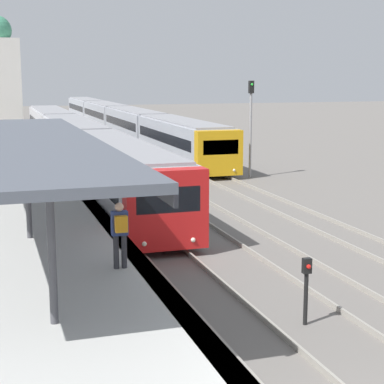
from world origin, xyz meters
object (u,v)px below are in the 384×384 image
(signal_post_near, at_px, (306,283))
(signal_mast_far, at_px, (251,118))
(person_on_platform, at_px, (120,230))
(train_near, at_px, (75,141))
(train_far, at_px, (119,119))

(signal_post_near, distance_m, signal_mast_far, 22.20)
(person_on_platform, relative_size, train_near, 0.04)
(train_near, bearing_deg, signal_mast_far, -40.10)
(signal_post_near, bearing_deg, train_near, 93.16)
(person_on_platform, distance_m, train_far, 46.82)
(train_near, relative_size, signal_post_near, 27.34)
(train_near, height_order, train_far, train_near)
(train_far, distance_m, signal_post_near, 48.60)
(person_on_platform, relative_size, signal_post_near, 1.03)
(person_on_platform, height_order, signal_post_near, person_on_platform)
(person_on_platform, xyz_separation_m, train_far, (9.23, 45.90, -0.40))
(train_near, height_order, signal_mast_far, signal_mast_far)
(signal_mast_far, bearing_deg, signal_post_near, -109.50)
(person_on_platform, height_order, train_far, train_far)
(train_far, height_order, signal_post_near, train_far)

